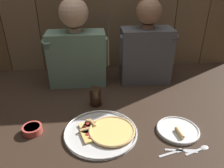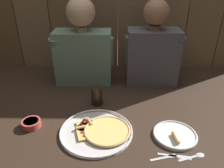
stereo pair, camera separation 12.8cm
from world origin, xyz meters
The scene contains 10 objects.
ground_plane centered at (0.00, 0.00, 0.00)m, with size 3.20×3.20×0.00m, color #332319.
pizza_tray centered at (-0.10, -0.11, 0.01)m, with size 0.39×0.39×0.03m.
dinner_plate centered at (0.30, -0.14, 0.01)m, with size 0.23×0.23×0.03m.
drinking_glass centered at (-0.13, 0.17, 0.06)m, with size 0.08×0.08×0.11m.
dipping_bowl centered at (-0.48, -0.07, 0.02)m, with size 0.10×0.10×0.04m.
table_fork centered at (0.22, -0.29, 0.00)m, with size 0.13×0.05×0.01m.
table_knife centered at (0.27, -0.28, 0.00)m, with size 0.16×0.04×0.01m.
table_spoon centered at (0.37, -0.27, 0.00)m, with size 0.14×0.07×0.01m.
diner_left centered at (-0.25, 0.49, 0.30)m, with size 0.44×0.21×0.62m.
diner_right centered at (0.25, 0.49, 0.28)m, with size 0.40×0.20×0.61m.
Camera 2 is at (-0.01, -1.03, 0.78)m, focal length 35.37 mm.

